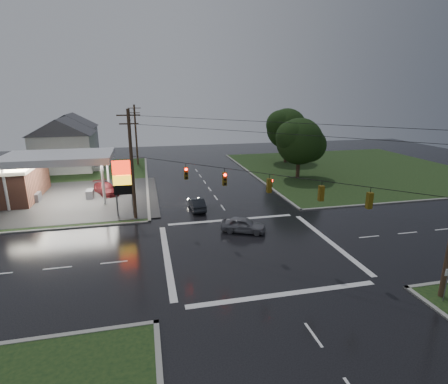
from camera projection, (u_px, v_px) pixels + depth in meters
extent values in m
plane|color=black|center=(252.00, 248.00, 28.95)|extent=(120.00, 120.00, 0.00)
cube|color=black|center=(14.00, 187.00, 47.73)|extent=(36.00, 36.00, 0.08)
cube|color=black|center=(353.00, 169.00, 58.89)|extent=(36.00, 36.00, 0.08)
cube|color=#2D2D2D|center=(46.00, 201.00, 41.51)|extent=(26.00, 18.00, 0.02)
cylinder|color=silver|center=(6.00, 189.00, 37.39)|extent=(0.30, 0.30, 5.00)
cylinder|color=silver|center=(103.00, 184.00, 39.54)|extent=(0.30, 0.30, 5.00)
cylinder|color=silver|center=(23.00, 176.00, 43.01)|extent=(0.30, 0.30, 5.00)
cylinder|color=silver|center=(108.00, 172.00, 45.16)|extent=(0.30, 0.30, 5.00)
cube|color=silver|center=(59.00, 157.00, 40.53)|extent=(12.00, 8.00, 0.80)
cube|color=white|center=(59.00, 161.00, 40.65)|extent=(11.40, 7.40, 0.04)
cube|color=#59595E|center=(36.00, 197.00, 41.17)|extent=(0.80, 1.60, 1.10)
cube|color=#59595E|center=(90.00, 194.00, 42.45)|extent=(0.80, 1.60, 1.10)
cylinder|color=#59595E|center=(116.00, 189.00, 35.55)|extent=(0.16, 0.16, 6.00)
cylinder|color=#59595E|center=(132.00, 188.00, 35.89)|extent=(0.16, 0.16, 6.00)
cube|color=red|center=(122.00, 167.00, 35.11)|extent=(2.00, 0.35, 1.40)
cube|color=yellow|center=(123.00, 180.00, 35.47)|extent=(2.00, 0.35, 1.00)
cube|color=black|center=(124.00, 189.00, 35.74)|extent=(2.00, 0.35, 1.00)
cylinder|color=#382619|center=(132.00, 166.00, 34.31)|extent=(0.32, 0.32, 11.00)
cube|color=#382619|center=(128.00, 115.00, 32.96)|extent=(2.20, 0.12, 0.12)
cube|color=#382619|center=(129.00, 124.00, 33.18)|extent=(1.80, 0.12, 0.12)
cylinder|color=#382619|center=(136.00, 135.00, 61.09)|extent=(0.32, 0.32, 10.50)
cube|color=#382619|center=(134.00, 108.00, 59.82)|extent=(2.20, 0.12, 0.12)
cube|color=#382619|center=(135.00, 113.00, 60.04)|extent=(1.80, 0.12, 0.12)
cube|color=#59470C|center=(186.00, 173.00, 30.85)|extent=(0.34, 0.34, 1.10)
cylinder|color=#FF0C07|center=(186.00, 169.00, 30.56)|extent=(0.22, 0.08, 0.22)
cube|color=#59470C|center=(225.00, 179.00, 28.79)|extent=(0.34, 0.34, 1.10)
cylinder|color=#FF0C07|center=(225.00, 175.00, 28.50)|extent=(0.22, 0.08, 0.22)
cube|color=#59470C|center=(269.00, 186.00, 26.73)|extent=(0.34, 0.34, 1.10)
cylinder|color=#FF0C07|center=(272.00, 181.00, 26.67)|extent=(0.08, 0.22, 0.22)
cube|color=#59470C|center=(321.00, 193.00, 24.67)|extent=(0.34, 0.34, 1.10)
cylinder|color=#FF0C07|center=(320.00, 187.00, 24.75)|extent=(0.22, 0.08, 0.22)
cube|color=#59470C|center=(369.00, 200.00, 23.02)|extent=(0.34, 0.34, 1.10)
cylinder|color=#FF0C07|center=(368.00, 194.00, 23.11)|extent=(0.22, 0.08, 0.22)
cube|color=silver|center=(65.00, 152.00, 57.37)|extent=(9.00, 8.00, 6.00)
cube|color=gray|center=(100.00, 166.00, 59.22)|extent=(1.60, 4.80, 0.80)
cube|color=silver|center=(72.00, 143.00, 68.40)|extent=(9.00, 8.00, 6.00)
cube|color=gray|center=(102.00, 155.00, 70.25)|extent=(1.60, 4.80, 0.80)
cylinder|color=black|center=(298.00, 162.00, 51.89)|extent=(0.56, 0.56, 5.04)
sphere|color=black|center=(299.00, 141.00, 51.05)|extent=(6.80, 6.80, 6.80)
sphere|color=black|center=(309.00, 145.00, 51.87)|extent=(5.10, 5.10, 5.10)
sphere|color=black|center=(292.00, 137.00, 50.18)|extent=(4.76, 4.76, 4.76)
cylinder|color=black|center=(286.00, 148.00, 63.70)|extent=(0.56, 0.56, 5.60)
sphere|color=black|center=(287.00, 129.00, 62.77)|extent=(7.20, 7.20, 7.20)
sphere|color=black|center=(295.00, 132.00, 63.63)|extent=(5.40, 5.40, 5.40)
sphere|color=black|center=(280.00, 125.00, 61.87)|extent=(5.04, 5.04, 5.04)
imported|color=black|center=(197.00, 204.00, 38.36)|extent=(1.55, 4.11, 1.34)
imported|color=slate|center=(243.00, 225.00, 32.23)|extent=(4.45, 3.24, 1.41)
imported|color=#511215|center=(106.00, 188.00, 44.34)|extent=(3.84, 5.36, 1.44)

